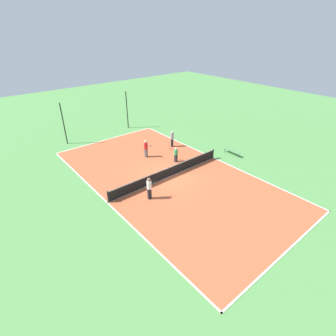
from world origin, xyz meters
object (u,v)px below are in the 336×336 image
(player_coach_red, at_px, (146,148))
(fence_post_back_left, at_px, (64,124))
(bench, at_px, (232,151))
(fence_post_back_right, at_px, (127,110))
(player_baseline_gray, at_px, (172,138))
(tennis_ball_left_sideline, at_px, (163,188))
(tennis_ball_near_net, at_px, (91,159))
(player_near_white, at_px, (149,187))
(tennis_net, at_px, (168,172))
(player_far_green, at_px, (176,154))

(player_coach_red, distance_m, fence_post_back_left, 9.54)
(bench, distance_m, player_coach_red, 8.50)
(fence_post_back_right, bearing_deg, bench, -73.86)
(bench, bearing_deg, player_coach_red, 54.30)
(player_baseline_gray, distance_m, tennis_ball_left_sideline, 8.17)
(bench, bearing_deg, tennis_ball_near_net, 54.94)
(player_near_white, height_order, tennis_ball_near_net, player_near_white)
(tennis_ball_left_sideline, xyz_separation_m, fence_post_back_left, (-2.45, 13.61, 2.18))
(tennis_ball_left_sideline, height_order, fence_post_back_left, fence_post_back_left)
(tennis_ball_left_sideline, xyz_separation_m, fence_post_back_right, (5.33, 13.61, 2.18))
(tennis_ball_left_sideline, bearing_deg, player_near_white, -164.09)
(bench, height_order, player_near_white, player_near_white)
(tennis_net, bearing_deg, tennis_ball_near_net, 116.23)
(tennis_net, bearing_deg, bench, -4.65)
(fence_post_back_left, bearing_deg, player_baseline_gray, -43.89)
(bench, distance_m, fence_post_back_left, 17.64)
(tennis_net, height_order, player_coach_red, player_coach_red)
(player_far_green, relative_size, fence_post_back_right, 0.33)
(player_baseline_gray, relative_size, fence_post_back_left, 0.39)
(fence_post_back_left, height_order, fence_post_back_right, same)
(player_far_green, bearing_deg, tennis_net, 111.79)
(player_baseline_gray, bearing_deg, tennis_net, 158.87)
(fence_post_back_left, xyz_separation_m, fence_post_back_right, (7.78, 0.00, 0.00))
(player_near_white, xyz_separation_m, fence_post_back_right, (6.93, 14.07, 1.18))
(player_near_white, relative_size, tennis_ball_left_sideline, 26.24)
(player_baseline_gray, distance_m, fence_post_back_right, 8.04)
(fence_post_back_right, bearing_deg, player_baseline_gray, -86.63)
(player_near_white, bearing_deg, fence_post_back_left, 103.16)
(tennis_ball_left_sideline, relative_size, fence_post_back_right, 0.02)
(player_near_white, bearing_deg, player_far_green, 40.76)
(tennis_ball_near_net, bearing_deg, fence_post_back_left, 93.18)
(tennis_net, bearing_deg, fence_post_back_left, 107.24)
(bench, xyz_separation_m, tennis_ball_near_net, (-11.30, 7.93, -0.34))
(player_far_green, distance_m, player_coach_red, 3.03)
(tennis_net, xyz_separation_m, fence_post_back_right, (3.89, 12.54, 1.72))
(player_near_white, bearing_deg, fence_post_back_right, 73.47)
(tennis_ball_near_net, bearing_deg, bench, -35.06)
(player_baseline_gray, height_order, player_coach_red, player_coach_red)
(player_baseline_gray, relative_size, player_coach_red, 0.99)
(bench, bearing_deg, fence_post_back_left, 41.37)
(player_baseline_gray, xyz_separation_m, fence_post_back_right, (-0.47, 7.93, 1.22))
(player_coach_red, distance_m, fence_post_back_right, 8.85)
(player_coach_red, xyz_separation_m, tennis_ball_near_net, (-4.41, 2.98, -0.97))
(player_far_green, height_order, player_near_white, player_near_white)
(bench, relative_size, fence_post_back_left, 0.43)
(player_coach_red, bearing_deg, fence_post_back_right, 143.85)
(fence_post_back_right, bearing_deg, tennis_net, -107.24)
(bench, relative_size, player_coach_red, 1.11)
(player_far_green, xyz_separation_m, player_near_white, (-5.41, -3.26, 0.21))
(bench, distance_m, player_far_green, 5.84)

